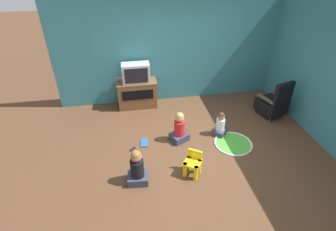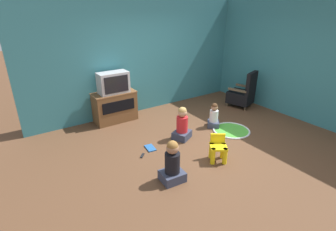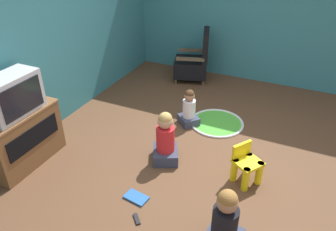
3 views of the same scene
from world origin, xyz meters
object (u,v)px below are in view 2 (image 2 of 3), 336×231
object	(u,v)px
black_armchair	(243,94)
book	(150,148)
tv_cabinet	(115,106)
remote_control	(142,156)
child_watching_right	(214,117)
yellow_kid_chair	(218,150)
child_watching_left	(172,164)
child_watching_center	(182,125)
television	(113,83)

from	to	relation	value
black_armchair	book	xyz separation A→B (m)	(-3.24, -0.57, -0.35)
tv_cabinet	remote_control	xyz separation A→B (m)	(-0.25, -1.77, -0.36)
tv_cabinet	child_watching_right	xyz separation A→B (m)	(1.72, -1.57, -0.12)
yellow_kid_chair	remote_control	world-z (taller)	yellow_kid_chair
child_watching_right	tv_cabinet	bearing A→B (deg)	89.49
child_watching_left	book	world-z (taller)	child_watching_left
child_watching_left	book	distance (m)	1.12
tv_cabinet	yellow_kid_chair	xyz separation A→B (m)	(0.82, -2.65, -0.16)
tv_cabinet	child_watching_left	distance (m)	2.68
child_watching_center	television	bearing A→B (deg)	90.07
television	child_watching_left	xyz separation A→B (m)	(-0.20, -2.64, -0.65)
television	book	xyz separation A→B (m)	(0.01, -1.59, -0.94)
television	child_watching_left	world-z (taller)	television
tv_cabinet	child_watching_center	size ratio (longest dim) A/B	1.42
black_armchair	book	bearing A→B (deg)	-7.83
black_armchair	child_watching_center	world-z (taller)	black_armchair
television	child_watching_right	size ratio (longest dim) A/B	1.19
television	child_watching_right	distance (m)	2.41
child_watching_center	remote_control	world-z (taller)	child_watching_center
child_watching_left	yellow_kid_chair	bearing A→B (deg)	5.94
yellow_kid_chair	child_watching_right	size ratio (longest dim) A/B	0.83
child_watching_right	remote_control	size ratio (longest dim) A/B	4.16
tv_cabinet	yellow_kid_chair	world-z (taller)	tv_cabinet
book	child_watching_right	bearing A→B (deg)	-80.16
child_watching_center	yellow_kid_chair	bearing A→B (deg)	-114.31
tv_cabinet	child_watching_left	bearing A→B (deg)	-94.29
black_armchair	child_watching_left	bearing A→B (deg)	7.44
television	remote_control	xyz separation A→B (m)	(-0.25, -1.74, -0.95)
television	remote_control	bearing A→B (deg)	-98.24
black_armchair	remote_control	xyz separation A→B (m)	(-3.50, -0.72, -0.35)
yellow_kid_chair	book	distance (m)	1.32
child_watching_left	child_watching_right	bearing A→B (deg)	34.31
yellow_kid_chair	remote_control	size ratio (longest dim) A/B	3.46
yellow_kid_chair	book	size ratio (longest dim) A/B	1.67
child_watching_left	television	bearing A→B (deg)	89.99
television	child_watching_left	bearing A→B (deg)	-94.35
child_watching_center	book	size ratio (longest dim) A/B	2.45
child_watching_left	tv_cabinet	bearing A→B (deg)	90.04
black_armchair	remote_control	bearing A→B (deg)	-6.10
remote_control	television	bearing A→B (deg)	37.20
television	book	size ratio (longest dim) A/B	2.39
child_watching_left	child_watching_right	xyz separation A→B (m)	(1.92, 1.11, -0.06)
yellow_kid_chair	child_watching_left	world-z (taller)	child_watching_left
yellow_kid_chair	child_watching_center	xyz separation A→B (m)	(-0.03, 1.03, 0.09)
book	remote_control	bearing A→B (deg)	128.68
remote_control	tv_cabinet	bearing A→B (deg)	37.35
child_watching_right	book	world-z (taller)	child_watching_right
television	child_watching_center	distance (m)	1.88
tv_cabinet	black_armchair	world-z (taller)	black_armchair
tv_cabinet	television	xyz separation A→B (m)	(0.00, -0.03, 0.59)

